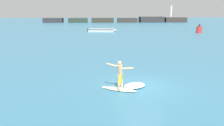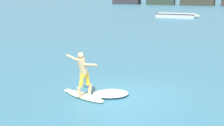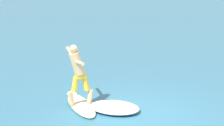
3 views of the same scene
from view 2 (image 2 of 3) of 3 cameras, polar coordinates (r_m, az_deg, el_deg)
ground_plane at (r=11.81m, az=2.57°, el=-6.14°), size 200.00×200.00×0.00m
surfboard at (r=11.79m, az=-5.12°, el=-6.00°), size 2.09×1.31×0.21m
surfer at (r=11.42m, az=-5.34°, el=-1.36°), size 1.48×0.84×1.66m
fishing_boat_near_jetty at (r=42.90m, az=11.75°, el=8.54°), size 6.12×2.55×0.57m
wave_foam_at_tail at (r=11.81m, az=-0.24°, el=-5.61°), size 1.62×1.43×0.20m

